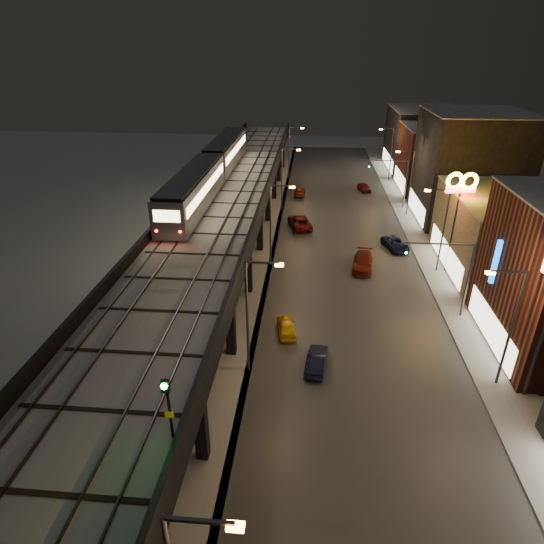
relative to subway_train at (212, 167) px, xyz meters
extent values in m
plane|color=silver|center=(8.50, -39.73, -8.44)|extent=(220.00, 220.00, 0.00)
cube|color=#46474D|center=(16.00, -4.73, -8.41)|extent=(17.00, 120.00, 0.06)
cube|color=#9FA1A8|center=(26.00, -4.73, -8.37)|extent=(4.00, 120.00, 0.14)
cube|color=#9FA1A8|center=(2.50, -4.73, -8.41)|extent=(11.00, 120.00, 0.06)
cube|color=black|center=(2.50, -7.73, -2.64)|extent=(9.00, 100.00, 1.00)
cube|color=black|center=(-1.20, -34.73, -5.79)|extent=(0.70, 0.70, 5.30)
cube|color=black|center=(6.20, -34.73, -5.79)|extent=(0.70, 0.70, 5.30)
cube|color=black|center=(2.50, -34.73, -3.29)|extent=(8.00, 0.60, 0.50)
cube|color=black|center=(-1.20, -24.73, -5.79)|extent=(0.70, 0.70, 5.30)
cube|color=black|center=(6.20, -24.73, -5.79)|extent=(0.70, 0.70, 5.30)
cube|color=black|center=(2.50, -24.73, -3.29)|extent=(8.00, 0.60, 0.50)
cube|color=black|center=(-1.20, -14.73, -5.79)|extent=(0.70, 0.70, 5.30)
cube|color=black|center=(6.20, -14.73, -5.79)|extent=(0.70, 0.70, 5.30)
cube|color=black|center=(2.50, -14.73, -3.29)|extent=(8.00, 0.60, 0.50)
cube|color=black|center=(-1.20, -4.73, -5.79)|extent=(0.70, 0.70, 5.30)
cube|color=black|center=(6.20, -4.73, -5.79)|extent=(0.70, 0.70, 5.30)
cube|color=black|center=(2.50, -4.73, -3.29)|extent=(8.00, 0.60, 0.50)
cube|color=black|center=(-1.20, 5.27, -5.79)|extent=(0.70, 0.70, 5.30)
cube|color=black|center=(6.20, 5.27, -5.79)|extent=(0.70, 0.70, 5.30)
cube|color=black|center=(2.50, 5.27, -3.29)|extent=(8.00, 0.60, 0.50)
cube|color=black|center=(-1.20, 15.27, -5.79)|extent=(0.70, 0.70, 5.30)
cube|color=black|center=(6.20, 15.27, -5.79)|extent=(0.70, 0.70, 5.30)
cube|color=black|center=(2.50, 15.27, -3.29)|extent=(8.00, 0.60, 0.50)
cube|color=black|center=(-1.20, 25.27, -5.79)|extent=(0.70, 0.70, 5.30)
cube|color=black|center=(6.20, 25.27, -5.79)|extent=(0.70, 0.70, 5.30)
cube|color=black|center=(2.50, 25.27, -3.29)|extent=(8.00, 0.60, 0.50)
cube|color=black|center=(-1.20, 35.27, -5.79)|extent=(0.70, 0.70, 5.30)
cube|color=black|center=(6.20, 35.27, -5.79)|extent=(0.70, 0.70, 5.30)
cube|color=black|center=(2.50, 35.27, -3.29)|extent=(8.00, 0.60, 0.50)
cube|color=#B2B7C1|center=(2.50, -7.73, -2.06)|extent=(8.40, 100.00, 0.16)
cube|color=#332D28|center=(-0.72, -7.73, -1.90)|extent=(0.08, 98.00, 0.16)
cube|color=#332D28|center=(0.72, -7.73, -1.90)|extent=(0.08, 98.00, 0.16)
cube|color=#332D28|center=(3.78, -7.73, -1.90)|extent=(0.08, 98.00, 0.16)
cube|color=#332D28|center=(5.22, -7.73, -1.90)|extent=(0.08, 98.00, 0.16)
cube|color=black|center=(2.50, -37.73, -1.95)|extent=(7.80, 0.24, 0.06)
cube|color=black|center=(2.50, -21.73, -1.95)|extent=(7.80, 0.24, 0.06)
cube|color=black|center=(2.50, -5.73, -1.95)|extent=(7.80, 0.24, 0.06)
cube|color=black|center=(2.50, 10.27, -1.95)|extent=(7.80, 0.24, 0.06)
cube|color=black|center=(2.50, 26.27, -1.95)|extent=(7.80, 0.24, 0.06)
cube|color=black|center=(6.85, -7.73, -1.59)|extent=(0.30, 100.00, 1.10)
cube|color=black|center=(-1.85, -7.73, -1.59)|extent=(0.30, 100.00, 1.10)
cube|color=beige|center=(26.45, -21.73, -6.84)|extent=(0.10, 9.60, 2.40)
cube|color=#806F53|center=(32.50, -7.73, -4.44)|extent=(12.00, 15.00, 8.00)
cube|color=beige|center=(26.45, -7.73, -6.84)|extent=(0.10, 12.00, 2.40)
cube|color=#B2B7C1|center=(32.50, -7.73, -0.36)|extent=(12.20, 15.20, 0.16)
cube|color=black|center=(32.50, 8.27, -1.44)|extent=(12.00, 13.00, 14.00)
cube|color=beige|center=(26.45, 8.27, -6.84)|extent=(0.10, 10.40, 2.40)
cube|color=#B2B7C1|center=(32.50, 8.27, 5.64)|extent=(12.20, 13.20, 0.16)
cube|color=brown|center=(32.50, 22.27, -3.44)|extent=(12.00, 12.00, 10.00)
cube|color=beige|center=(26.45, 22.27, -6.84)|extent=(0.10, 9.60, 2.40)
cube|color=#B2B7C1|center=(32.50, 22.27, 1.64)|extent=(12.20, 12.20, 0.16)
cube|color=black|center=(32.50, 36.27, -2.94)|extent=(12.00, 16.00, 11.00)
cube|color=beige|center=(26.45, 36.27, -6.84)|extent=(0.10, 12.80, 2.40)
cube|color=#B2B7C1|center=(32.50, 36.27, 2.64)|extent=(12.20, 16.20, 0.16)
cube|color=#38383A|center=(8.90, -44.73, 0.46)|extent=(2.20, 0.12, 0.12)
cube|color=orange|center=(10.00, -44.73, 0.34)|extent=(0.55, 0.28, 0.18)
cylinder|color=#38383A|center=(7.80, -26.73, -3.94)|extent=(0.18, 0.18, 9.00)
cube|color=#38383A|center=(8.90, -26.73, 0.46)|extent=(2.20, 0.12, 0.12)
cube|color=orange|center=(10.00, -26.73, 0.34)|extent=(0.55, 0.28, 0.18)
cylinder|color=#38383A|center=(25.50, -26.73, -3.94)|extent=(0.18, 0.18, 9.00)
cube|color=#38383A|center=(24.40, -26.73, 0.46)|extent=(2.20, 0.12, 0.12)
cube|color=orange|center=(23.30, -26.73, 0.34)|extent=(0.55, 0.28, 0.18)
cylinder|color=#38383A|center=(7.80, -8.73, -3.94)|extent=(0.18, 0.18, 9.00)
cube|color=#38383A|center=(8.90, -8.73, 0.46)|extent=(2.20, 0.12, 0.12)
cube|color=orange|center=(10.00, -8.73, 0.34)|extent=(0.55, 0.28, 0.18)
cylinder|color=#38383A|center=(25.50, -8.73, -3.94)|extent=(0.18, 0.18, 9.00)
cube|color=#38383A|center=(24.40, -8.73, 0.46)|extent=(2.20, 0.12, 0.12)
cube|color=orange|center=(23.30, -8.73, 0.34)|extent=(0.55, 0.28, 0.18)
cylinder|color=#38383A|center=(7.80, 9.27, -3.94)|extent=(0.18, 0.18, 9.00)
cube|color=#38383A|center=(8.90, 9.27, 0.46)|extent=(2.20, 0.12, 0.12)
cube|color=orange|center=(10.00, 9.27, 0.34)|extent=(0.55, 0.28, 0.18)
cylinder|color=#38383A|center=(25.50, 9.27, -3.94)|extent=(0.18, 0.18, 9.00)
cube|color=#38383A|center=(24.40, 9.27, 0.46)|extent=(2.20, 0.12, 0.12)
cube|color=orange|center=(23.30, 9.27, 0.34)|extent=(0.55, 0.28, 0.18)
cylinder|color=#38383A|center=(7.80, 27.27, -3.94)|extent=(0.18, 0.18, 9.00)
cube|color=#38383A|center=(8.90, 27.27, 0.46)|extent=(2.20, 0.12, 0.12)
cube|color=orange|center=(10.00, 27.27, 0.34)|extent=(0.55, 0.28, 0.18)
cylinder|color=#38383A|center=(25.50, 27.27, -3.94)|extent=(0.18, 0.18, 9.00)
cube|color=#38383A|center=(24.40, 27.27, 0.46)|extent=(2.20, 0.12, 0.12)
cube|color=orange|center=(23.30, 27.27, 0.34)|extent=(0.55, 0.28, 0.18)
cylinder|color=#38383A|center=(25.50, -17.73, -4.94)|extent=(0.20, 0.20, 7.00)
cube|color=#38383A|center=(22.50, -17.73, -1.54)|extent=(6.00, 0.12, 0.12)
imported|color=black|center=(20.00, -17.73, -2.04)|extent=(0.20, 0.16, 1.00)
sphere|color=#0CFF26|center=(20.00, -17.88, -2.29)|extent=(0.18, 0.18, 0.18)
cylinder|color=#38383A|center=(25.50, 12.27, -4.94)|extent=(0.20, 0.20, 7.00)
cube|color=#38383A|center=(22.50, 12.27, -1.54)|extent=(6.00, 0.12, 0.12)
imported|color=black|center=(20.00, 12.27, -2.04)|extent=(0.20, 0.16, 1.00)
sphere|color=#0CFF26|center=(20.00, 12.12, -2.29)|extent=(0.18, 0.18, 0.18)
cube|color=gray|center=(0.00, -9.37, -0.12)|extent=(2.99, 18.07, 3.41)
cube|color=black|center=(0.00, -9.37, 1.72)|extent=(2.68, 17.55, 0.26)
cube|color=#FFE293|center=(-1.51, -9.37, 0.35)|extent=(0.05, 16.52, 0.93)
cube|color=#FFE293|center=(1.51, -9.37, 0.35)|extent=(0.05, 16.52, 0.93)
cube|color=gray|center=(0.00, 9.38, -0.12)|extent=(2.99, 18.07, 3.41)
cube|color=black|center=(0.00, 9.38, 1.72)|extent=(2.68, 17.55, 0.26)
cube|color=#FFE293|center=(-1.51, 9.38, 0.35)|extent=(0.05, 16.52, 0.93)
cube|color=#FFE293|center=(1.51, 9.38, 0.35)|extent=(0.05, 16.52, 0.93)
cube|color=#FFE293|center=(0.00, -18.42, 0.40)|extent=(2.27, 0.05, 1.03)
sphere|color=#FF0C0C|center=(-1.03, -18.44, -0.94)|extent=(0.21, 0.21, 0.21)
sphere|color=#FF0C0C|center=(1.03, -18.44, -0.94)|extent=(0.21, 0.21, 0.21)
cylinder|color=black|center=(6.40, -39.53, -0.26)|extent=(0.13, 0.13, 3.13)
cube|color=black|center=(6.40, -39.65, 1.05)|extent=(0.33, 0.19, 0.57)
sphere|color=#0CFF26|center=(6.40, -39.77, 1.15)|extent=(0.27, 0.27, 0.27)
cube|color=yellow|center=(6.40, -39.63, -0.46)|extent=(0.37, 0.04, 0.31)
imported|color=yellow|center=(10.29, -21.66, -7.83)|extent=(2.00, 3.78, 1.22)
imported|color=black|center=(12.78, -26.00, -7.79)|extent=(1.84, 4.06, 1.29)
imported|color=maroon|center=(10.61, 2.84, -7.69)|extent=(3.72, 5.82, 1.49)
imported|color=maroon|center=(10.16, 17.01, -7.77)|extent=(1.80, 4.00, 1.34)
imported|color=#101637|center=(22.02, -3.27, -7.81)|extent=(3.24, 4.92, 1.26)
imported|color=maroon|center=(17.71, -8.81, -7.71)|extent=(2.76, 5.27, 1.46)
imported|color=maroon|center=(20.57, 20.14, -7.80)|extent=(2.29, 4.01, 1.28)
cylinder|color=#38383A|center=(26.50, -8.52, -4.16)|extent=(0.24, 0.24, 8.55)
cube|color=#FF0C0C|center=(26.50, -8.52, 0.43)|extent=(2.99, 0.25, 0.53)
torus|color=yellow|center=(25.80, -8.52, 1.29)|extent=(1.77, 0.64, 1.73)
torus|color=yellow|center=(27.20, -8.52, 1.29)|extent=(1.77, 0.64, 1.73)
cylinder|color=#38383A|center=(27.00, -27.73, -3.16)|extent=(0.28, 0.28, 10.56)
cylinder|color=#38383A|center=(27.00, -20.10, -5.93)|extent=(0.28, 0.28, 5.03)
cube|color=#0666F1|center=(27.00, -20.10, -1.91)|extent=(1.61, 0.35, 3.62)
camera|label=1|loc=(11.84, -53.27, 13.19)|focal=30.00mm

